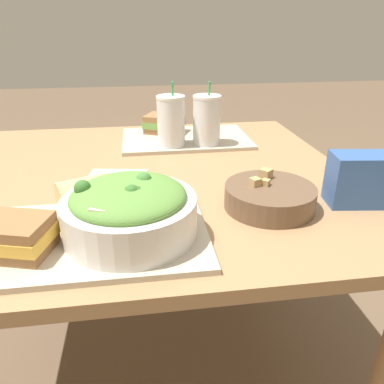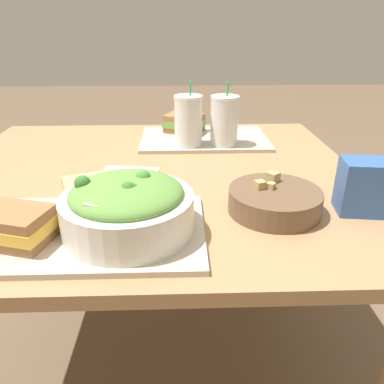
{
  "view_description": "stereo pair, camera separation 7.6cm",
  "coord_description": "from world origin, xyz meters",
  "px_view_note": "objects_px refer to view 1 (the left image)",
  "views": [
    {
      "loc": [
        0.01,
        -0.98,
        1.09
      ],
      "look_at": [
        0.11,
        -0.3,
        0.77
      ],
      "focal_mm": 35.0,
      "sensor_mm": 36.0,
      "label": 1
    },
    {
      "loc": [
        0.09,
        -0.98,
        1.09
      ],
      "look_at": [
        0.11,
        -0.3,
        0.77
      ],
      "focal_mm": 35.0,
      "sensor_mm": 36.0,
      "label": 2
    }
  ],
  "objects_px": {
    "salad_bowl": "(129,209)",
    "sandwich_far": "(164,124)",
    "baguette_near": "(86,195)",
    "drink_cup_dark": "(171,123)",
    "sandwich_near": "(9,236)",
    "drink_cup_red": "(207,122)",
    "chip_bag": "(362,179)",
    "soup_bowl": "(270,196)",
    "napkin_folded": "(117,177)"
  },
  "relations": [
    {
      "from": "baguette_near",
      "to": "drink_cup_dark",
      "type": "relative_size",
      "value": 0.65
    },
    {
      "from": "salad_bowl",
      "to": "baguette_near",
      "type": "distance_m",
      "value": 0.15
    },
    {
      "from": "drink_cup_red",
      "to": "napkin_folded",
      "type": "distance_m",
      "value": 0.38
    },
    {
      "from": "sandwich_near",
      "to": "drink_cup_red",
      "type": "bearing_deg",
      "value": 67.88
    },
    {
      "from": "drink_cup_dark",
      "to": "chip_bag",
      "type": "bearing_deg",
      "value": -49.99
    },
    {
      "from": "sandwich_near",
      "to": "salad_bowl",
      "type": "bearing_deg",
      "value": 24.78
    },
    {
      "from": "baguette_near",
      "to": "sandwich_far",
      "type": "relative_size",
      "value": 0.81
    },
    {
      "from": "sandwich_near",
      "to": "chip_bag",
      "type": "xyz_separation_m",
      "value": [
        0.73,
        0.11,
        0.02
      ]
    },
    {
      "from": "soup_bowl",
      "to": "chip_bag",
      "type": "distance_m",
      "value": 0.22
    },
    {
      "from": "chip_bag",
      "to": "baguette_near",
      "type": "bearing_deg",
      "value": -175.24
    },
    {
      "from": "baguette_near",
      "to": "sandwich_far",
      "type": "bearing_deg",
      "value": -42.87
    },
    {
      "from": "salad_bowl",
      "to": "drink_cup_dark",
      "type": "height_order",
      "value": "drink_cup_dark"
    },
    {
      "from": "sandwich_far",
      "to": "soup_bowl",
      "type": "bearing_deg",
      "value": -49.31
    },
    {
      "from": "salad_bowl",
      "to": "sandwich_far",
      "type": "height_order",
      "value": "salad_bowl"
    },
    {
      "from": "sandwich_far",
      "to": "drink_cup_dark",
      "type": "xyz_separation_m",
      "value": [
        0.01,
        -0.16,
        0.04
      ]
    },
    {
      "from": "salad_bowl",
      "to": "chip_bag",
      "type": "bearing_deg",
      "value": 8.96
    },
    {
      "from": "sandwich_near",
      "to": "napkin_folded",
      "type": "distance_m",
      "value": 0.39
    },
    {
      "from": "chip_bag",
      "to": "drink_cup_dark",
      "type": "bearing_deg",
      "value": 137.4
    },
    {
      "from": "sandwich_near",
      "to": "drink_cup_red",
      "type": "relative_size",
      "value": 0.82
    },
    {
      "from": "baguette_near",
      "to": "drink_cup_red",
      "type": "distance_m",
      "value": 0.56
    },
    {
      "from": "sandwich_near",
      "to": "sandwich_far",
      "type": "height_order",
      "value": "same"
    },
    {
      "from": "sandwich_near",
      "to": "drink_cup_dark",
      "type": "relative_size",
      "value": 0.81
    },
    {
      "from": "drink_cup_dark",
      "to": "drink_cup_red",
      "type": "distance_m",
      "value": 0.12
    },
    {
      "from": "sandwich_near",
      "to": "baguette_near",
      "type": "relative_size",
      "value": 1.25
    },
    {
      "from": "drink_cup_red",
      "to": "soup_bowl",
      "type": "bearing_deg",
      "value": -82.29
    },
    {
      "from": "salad_bowl",
      "to": "drink_cup_dark",
      "type": "bearing_deg",
      "value": 76.59
    },
    {
      "from": "sandwich_far",
      "to": "chip_bag",
      "type": "relative_size",
      "value": 1.05
    },
    {
      "from": "chip_bag",
      "to": "salad_bowl",
      "type": "bearing_deg",
      "value": -163.65
    },
    {
      "from": "sandwich_near",
      "to": "drink_cup_red",
      "type": "distance_m",
      "value": 0.74
    },
    {
      "from": "soup_bowl",
      "to": "drink_cup_red",
      "type": "xyz_separation_m",
      "value": [
        -0.06,
        0.46,
        0.06
      ]
    },
    {
      "from": "drink_cup_dark",
      "to": "drink_cup_red",
      "type": "height_order",
      "value": "drink_cup_dark"
    },
    {
      "from": "baguette_near",
      "to": "napkin_folded",
      "type": "bearing_deg",
      "value": -37.17
    },
    {
      "from": "sandwich_far",
      "to": "drink_cup_red",
      "type": "distance_m",
      "value": 0.21
    },
    {
      "from": "drink_cup_red",
      "to": "salad_bowl",
      "type": "bearing_deg",
      "value": -114.28
    },
    {
      "from": "salad_bowl",
      "to": "sandwich_far",
      "type": "distance_m",
      "value": 0.72
    },
    {
      "from": "sandwich_far",
      "to": "salad_bowl",
      "type": "bearing_deg",
      "value": -75.95
    },
    {
      "from": "sandwich_near",
      "to": "chip_bag",
      "type": "bearing_deg",
      "value": 24.99
    },
    {
      "from": "drink_cup_dark",
      "to": "soup_bowl",
      "type": "bearing_deg",
      "value": -68.68
    },
    {
      "from": "soup_bowl",
      "to": "drink_cup_dark",
      "type": "relative_size",
      "value": 1.0
    },
    {
      "from": "drink_cup_dark",
      "to": "drink_cup_red",
      "type": "relative_size",
      "value": 1.01
    },
    {
      "from": "drink_cup_dark",
      "to": "napkin_folded",
      "type": "relative_size",
      "value": 1.2
    },
    {
      "from": "drink_cup_dark",
      "to": "chip_bag",
      "type": "xyz_separation_m",
      "value": [
        0.39,
        -0.47,
        -0.03
      ]
    },
    {
      "from": "napkin_folded",
      "to": "baguette_near",
      "type": "bearing_deg",
      "value": -103.87
    },
    {
      "from": "drink_cup_red",
      "to": "napkin_folded",
      "type": "bearing_deg",
      "value": -141.72
    },
    {
      "from": "sandwich_far",
      "to": "sandwich_near",
      "type": "bearing_deg",
      "value": -90.35
    },
    {
      "from": "soup_bowl",
      "to": "sandwich_near",
      "type": "xyz_separation_m",
      "value": [
        -0.52,
        -0.12,
        0.02
      ]
    },
    {
      "from": "salad_bowl",
      "to": "drink_cup_red",
      "type": "height_order",
      "value": "drink_cup_red"
    },
    {
      "from": "baguette_near",
      "to": "salad_bowl",
      "type": "bearing_deg",
      "value": -163.24
    },
    {
      "from": "sandwich_far",
      "to": "chip_bag",
      "type": "bearing_deg",
      "value": -33.66
    },
    {
      "from": "soup_bowl",
      "to": "napkin_folded",
      "type": "distance_m",
      "value": 0.42
    }
  ]
}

